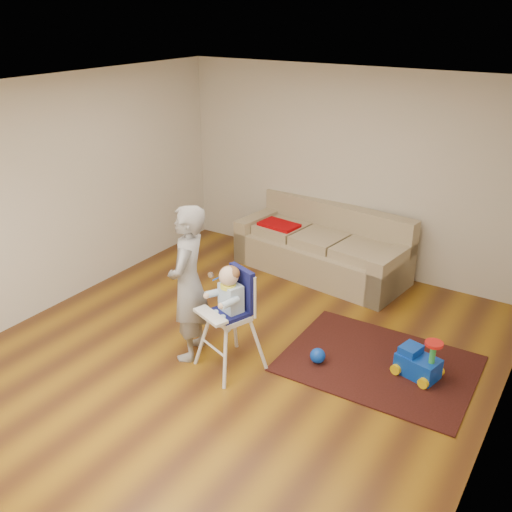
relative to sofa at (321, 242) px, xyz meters
The scene contains 9 objects.
ground 2.35m from the sofa, 85.76° to the right, with size 5.50×5.50×0.00m, color #4C2B13.
room_envelope 2.28m from the sofa, 84.51° to the right, with size 5.04×5.52×2.72m.
sofa is the anchor object (origin of this frame).
side_table 0.90m from the sofa, 167.10° to the left, with size 0.45×0.45×0.45m, color black, non-canonical shape.
area_rug 2.27m from the sofa, 47.49° to the right, with size 1.89×1.41×0.02m, color black.
ride_on_toy 2.51m from the sofa, 40.63° to the right, with size 0.41×0.29×0.45m, color #0D40C5, non-canonical shape.
toy_ball 2.22m from the sofa, 63.87° to the right, with size 0.16×0.16×0.16m, color #0D40C5.
high_chair 2.50m from the sofa, 84.51° to the right, with size 0.67×0.67×1.13m.
adult 2.55m from the sofa, 95.62° to the right, with size 0.60×0.39×1.65m, color gray.
Camera 1 is at (2.91, -4.15, 3.40)m, focal length 40.00 mm.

